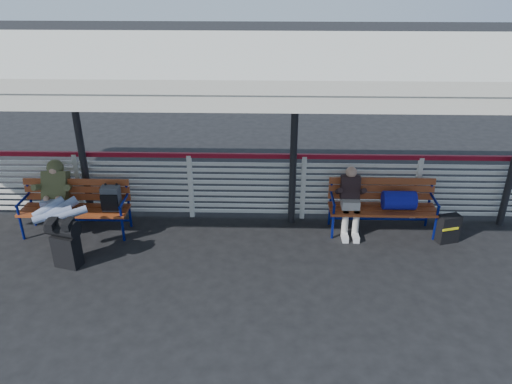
{
  "coord_description": "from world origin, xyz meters",
  "views": [
    {
      "loc": [
        1.38,
        -6.09,
        4.38
      ],
      "look_at": [
        1.19,
        1.0,
        0.94
      ],
      "focal_mm": 35.0,
      "sensor_mm": 36.0,
      "label": 1
    }
  ],
  "objects_px": {
    "bench_left": "(85,201)",
    "suitcase_side": "(448,229)",
    "bench_right": "(390,201)",
    "companion_person": "(350,200)",
    "traveler_man": "(57,205)",
    "luggage_stack": "(65,241)"
  },
  "relations": [
    {
      "from": "luggage_stack",
      "to": "bench_left",
      "type": "xyz_separation_m",
      "value": [
        -0.03,
        1.04,
        0.15
      ]
    },
    {
      "from": "bench_left",
      "to": "bench_right",
      "type": "xyz_separation_m",
      "value": [
        5.14,
        0.15,
        0.0
      ]
    },
    {
      "from": "bench_left",
      "to": "suitcase_side",
      "type": "relative_size",
      "value": 3.73
    },
    {
      "from": "companion_person",
      "to": "suitcase_side",
      "type": "height_order",
      "value": "companion_person"
    },
    {
      "from": "bench_right",
      "to": "traveler_man",
      "type": "relative_size",
      "value": 1.1
    },
    {
      "from": "bench_left",
      "to": "bench_right",
      "type": "distance_m",
      "value": 5.14
    },
    {
      "from": "luggage_stack",
      "to": "traveler_man",
      "type": "relative_size",
      "value": 0.49
    },
    {
      "from": "bench_right",
      "to": "suitcase_side",
      "type": "bearing_deg",
      "value": -18.34
    },
    {
      "from": "bench_left",
      "to": "bench_right",
      "type": "height_order",
      "value": "same"
    },
    {
      "from": "bench_right",
      "to": "companion_person",
      "type": "distance_m",
      "value": 0.66
    },
    {
      "from": "traveler_man",
      "to": "companion_person",
      "type": "distance_m",
      "value": 4.81
    },
    {
      "from": "luggage_stack",
      "to": "companion_person",
      "type": "distance_m",
      "value": 4.6
    },
    {
      "from": "bench_right",
      "to": "companion_person",
      "type": "bearing_deg",
      "value": -178.85
    },
    {
      "from": "traveler_man",
      "to": "companion_person",
      "type": "relative_size",
      "value": 1.43
    },
    {
      "from": "companion_person",
      "to": "bench_right",
      "type": "bearing_deg",
      "value": 1.15
    },
    {
      "from": "luggage_stack",
      "to": "bench_left",
      "type": "relative_size",
      "value": 0.44
    },
    {
      "from": "luggage_stack",
      "to": "suitcase_side",
      "type": "relative_size",
      "value": 1.65
    },
    {
      "from": "bench_left",
      "to": "suitcase_side",
      "type": "height_order",
      "value": "bench_left"
    },
    {
      "from": "traveler_man",
      "to": "suitcase_side",
      "type": "relative_size",
      "value": 3.39
    },
    {
      "from": "companion_person",
      "to": "traveler_man",
      "type": "bearing_deg",
      "value": -174.23
    },
    {
      "from": "companion_person",
      "to": "luggage_stack",
      "type": "bearing_deg",
      "value": -165.24
    },
    {
      "from": "traveler_man",
      "to": "companion_person",
      "type": "bearing_deg",
      "value": 5.77
    }
  ]
}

